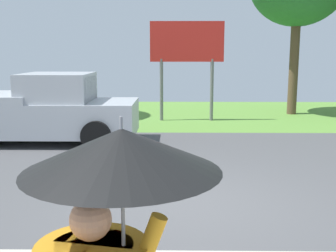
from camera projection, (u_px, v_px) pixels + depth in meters
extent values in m
cube|color=#4C4C4F|center=(184.00, 171.00, 8.81)|extent=(40.00, 8.00, 0.10)
cube|color=#5E9039|center=(179.00, 115.00, 16.69)|extent=(40.00, 8.00, 0.10)
sphere|color=tan|center=(91.00, 220.00, 2.14)|extent=(0.22, 0.22, 0.22)
cylinder|color=gray|center=(123.00, 213.00, 2.13)|extent=(0.02, 0.02, 0.75)
cone|color=black|center=(122.00, 150.00, 2.07)|extent=(1.01, 1.01, 0.22)
cylinder|color=gray|center=(121.00, 126.00, 2.05)|extent=(0.02, 0.02, 0.10)
cube|color=#ADB2BA|center=(41.00, 117.00, 11.32)|extent=(5.20, 2.00, 0.90)
cube|color=#ADB2BA|center=(58.00, 90.00, 11.19)|extent=(1.80, 1.84, 0.90)
cube|color=#2D3842|center=(89.00, 90.00, 11.17)|extent=(0.10, 1.70, 0.77)
cylinder|color=black|center=(109.00, 122.00, 12.34)|extent=(0.76, 0.28, 0.76)
cylinder|color=black|center=(96.00, 136.00, 10.37)|extent=(0.76, 0.28, 0.76)
cylinder|color=slate|center=(161.00, 90.00, 14.87)|extent=(0.12, 0.12, 2.20)
cylinder|color=slate|center=(212.00, 90.00, 14.84)|extent=(0.12, 0.12, 2.20)
cube|color=red|center=(187.00, 42.00, 14.56)|extent=(2.60, 0.10, 1.40)
cylinder|color=brown|center=(294.00, 65.00, 16.28)|extent=(0.36, 0.36, 3.91)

